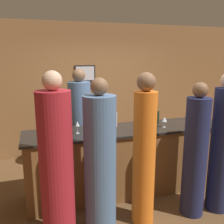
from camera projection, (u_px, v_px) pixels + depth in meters
name	position (u px, v px, depth m)	size (l,w,h in m)	color
ground_plane	(128.00, 190.00, 4.02)	(14.00, 14.00, 0.00)	brown
back_wall	(98.00, 89.00, 5.51)	(8.00, 0.08, 2.80)	olive
bar_counter	(128.00, 160.00, 3.91)	(3.14, 0.72, 1.03)	brown
bartender	(80.00, 127.00, 4.46)	(0.40, 0.40, 1.90)	#4C6B93
guest_0	(195.00, 155.00, 3.27)	(0.31, 0.31, 1.80)	#1E234C
guest_1	(222.00, 148.00, 3.35)	(0.31, 0.31, 1.91)	#1E234C
guest_2	(144.00, 154.00, 3.08)	(0.28, 0.28, 1.93)	orange
guest_3	(100.00, 163.00, 2.97)	(0.39, 0.39, 1.88)	#4C6B93
guest_4	(57.00, 168.00, 2.73)	(0.37, 0.37, 1.97)	maroon
wine_bottle_0	(157.00, 117.00, 4.05)	(0.08, 0.08, 0.29)	black
wine_bottle_1	(153.00, 118.00, 3.93)	(0.07, 0.07, 0.31)	black
wine_bottle_2	(106.00, 126.00, 3.53)	(0.07, 0.07, 0.29)	black
ice_bucket	(112.00, 119.00, 3.90)	(0.17, 0.17, 0.22)	#9E9993
wine_glass_0	(77.00, 124.00, 3.52)	(0.06, 0.06, 0.18)	silver
wine_glass_1	(164.00, 119.00, 3.83)	(0.08, 0.08, 0.17)	silver
wine_glass_2	(91.00, 124.00, 3.57)	(0.07, 0.07, 0.16)	silver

